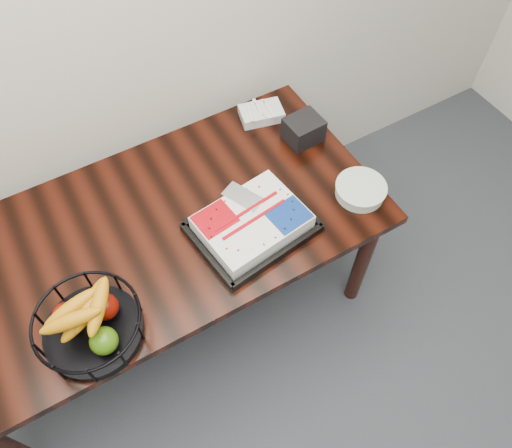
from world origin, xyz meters
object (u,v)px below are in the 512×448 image
table (158,242)px  napkin_box (303,130)px  plate_stack (360,190)px  cake_tray (252,224)px  fruit_basket (89,324)px

table → napkin_box: (0.77, 0.12, 0.14)m
table → plate_stack: size_ratio=8.62×
cake_tray → plate_stack: 0.47m
fruit_basket → napkin_box: size_ratio=2.36×
plate_stack → fruit_basket: bearing=-178.5°
plate_stack → napkin_box: (-0.03, 0.38, 0.03)m
table → cake_tray: cake_tray is taller
fruit_basket → napkin_box: (1.11, 0.41, -0.02)m
table → cake_tray: bearing=-29.8°
cake_tray → fruit_basket: size_ratio=1.36×
cake_tray → fruit_basket: fruit_basket is taller
table → fruit_basket: fruit_basket is taller
table → napkin_box: 0.79m
plate_stack → cake_tray: bearing=171.7°
table → fruit_basket: size_ratio=5.01×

